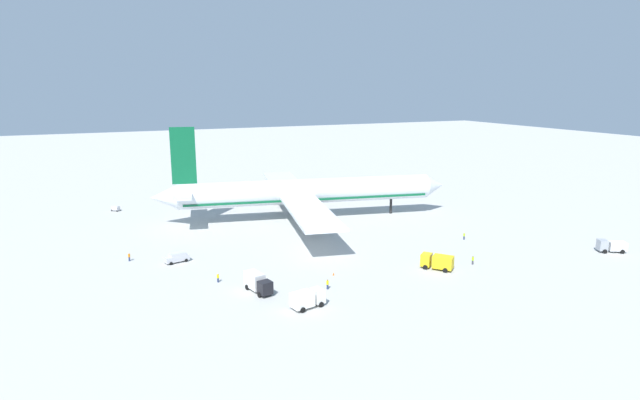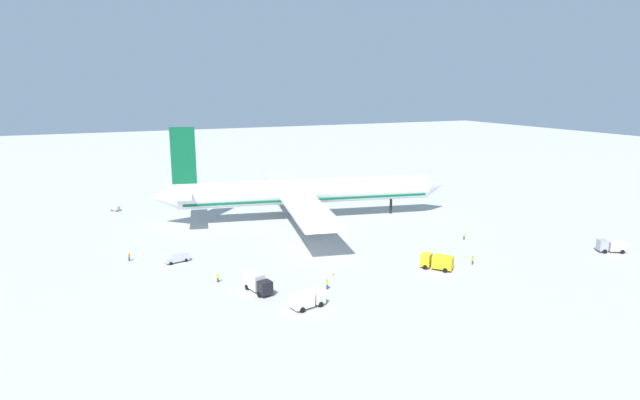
{
  "view_description": "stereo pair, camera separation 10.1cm",
  "coord_description": "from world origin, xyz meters",
  "px_view_note": "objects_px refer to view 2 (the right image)",
  "views": [
    {
      "loc": [
        -51.95,
        -123.06,
        34.44
      ],
      "look_at": [
        2.56,
        -2.08,
        5.09
      ],
      "focal_mm": 29.06,
      "sensor_mm": 36.0,
      "label": 1
    },
    {
      "loc": [
        -51.85,
        -123.1,
        34.44
      ],
      "look_at": [
        2.56,
        -2.08,
        5.09
      ],
      "focal_mm": 29.06,
      "sensor_mm": 36.0,
      "label": 2
    }
  ],
  "objects_px": {
    "service_truck_0": "(612,246)",
    "service_van": "(177,257)",
    "service_truck_3": "(307,298)",
    "service_truck_2": "(257,282)",
    "traffic_cone_1": "(367,180)",
    "ground_worker_4": "(464,236)",
    "airliner": "(303,192)",
    "baggage_cart_0": "(248,182)",
    "ground_worker_0": "(327,284)",
    "service_truck_1": "(437,261)",
    "baggage_cart_2": "(418,190)",
    "traffic_cone_0": "(333,274)",
    "baggage_cart_1": "(116,208)",
    "ground_worker_1": "(129,257)",
    "ground_worker_3": "(218,278)",
    "ground_worker_2": "(473,260)",
    "traffic_cone_2": "(200,193)"
  },
  "relations": [
    {
      "from": "service_truck_3",
      "to": "ground_worker_0",
      "type": "xyz_separation_m",
      "value": [
        6.13,
        5.53,
        -0.64
      ]
    },
    {
      "from": "ground_worker_0",
      "to": "baggage_cart_0",
      "type": "bearing_deg",
      "value": 81.27
    },
    {
      "from": "baggage_cart_1",
      "to": "ground_worker_3",
      "type": "bearing_deg",
      "value": -78.35
    },
    {
      "from": "airliner",
      "to": "ground_worker_0",
      "type": "height_order",
      "value": "airliner"
    },
    {
      "from": "ground_worker_0",
      "to": "ground_worker_1",
      "type": "distance_m",
      "value": 42.28
    },
    {
      "from": "ground_worker_4",
      "to": "ground_worker_2",
      "type": "bearing_deg",
      "value": -124.01
    },
    {
      "from": "ground_worker_4",
      "to": "traffic_cone_2",
      "type": "height_order",
      "value": "ground_worker_4"
    },
    {
      "from": "ground_worker_0",
      "to": "baggage_cart_1",
      "type": "bearing_deg",
      "value": 111.44
    },
    {
      "from": "ground_worker_0",
      "to": "traffic_cone_0",
      "type": "bearing_deg",
      "value": 55.53
    },
    {
      "from": "service_truck_0",
      "to": "service_van",
      "type": "height_order",
      "value": "service_truck_0"
    },
    {
      "from": "baggage_cart_2",
      "to": "traffic_cone_1",
      "type": "distance_m",
      "value": 26.88
    },
    {
      "from": "ground_worker_0",
      "to": "baggage_cart_2",
      "type": "bearing_deg",
      "value": 45.29
    },
    {
      "from": "service_truck_0",
      "to": "ground_worker_1",
      "type": "height_order",
      "value": "service_truck_0"
    },
    {
      "from": "ground_worker_1",
      "to": "service_van",
      "type": "bearing_deg",
      "value": -28.2
    },
    {
      "from": "airliner",
      "to": "service_truck_3",
      "type": "height_order",
      "value": "airliner"
    },
    {
      "from": "ground_worker_1",
      "to": "ground_worker_3",
      "type": "relative_size",
      "value": 1.01
    },
    {
      "from": "service_van",
      "to": "ground_worker_3",
      "type": "bearing_deg",
      "value": -70.8
    },
    {
      "from": "service_truck_3",
      "to": "traffic_cone_2",
      "type": "height_order",
      "value": "service_truck_3"
    },
    {
      "from": "service_truck_3",
      "to": "service_van",
      "type": "xyz_separation_m",
      "value": [
        -15.29,
        30.6,
        -0.52
      ]
    },
    {
      "from": "airliner",
      "to": "ground_worker_4",
      "type": "height_order",
      "value": "airliner"
    },
    {
      "from": "service_truck_3",
      "to": "ground_worker_3",
      "type": "xyz_separation_m",
      "value": [
        -10.4,
        16.53,
        -0.7
      ]
    },
    {
      "from": "service_truck_2",
      "to": "baggage_cart_2",
      "type": "distance_m",
      "value": 94.89
    },
    {
      "from": "airliner",
      "to": "ground_worker_3",
      "type": "bearing_deg",
      "value": -131.05
    },
    {
      "from": "service_truck_3",
      "to": "baggage_cart_0",
      "type": "relative_size",
      "value": 1.98
    },
    {
      "from": "service_truck_1",
      "to": "service_truck_3",
      "type": "xyz_separation_m",
      "value": [
        -29.59,
        -5.95,
        -0.04
      ]
    },
    {
      "from": "ground_worker_3",
      "to": "ground_worker_1",
      "type": "bearing_deg",
      "value": 125.93
    },
    {
      "from": "service_truck_1",
      "to": "baggage_cart_1",
      "type": "bearing_deg",
      "value": 125.12
    },
    {
      "from": "service_van",
      "to": "ground_worker_3",
      "type": "relative_size",
      "value": 2.99
    },
    {
      "from": "ground_worker_2",
      "to": "ground_worker_4",
      "type": "distance_m",
      "value": 17.21
    },
    {
      "from": "airliner",
      "to": "service_truck_1",
      "type": "height_order",
      "value": "airliner"
    },
    {
      "from": "service_truck_1",
      "to": "traffic_cone_0",
      "type": "bearing_deg",
      "value": 165.04
    },
    {
      "from": "service_truck_2",
      "to": "ground_worker_2",
      "type": "height_order",
      "value": "service_truck_2"
    },
    {
      "from": "service_truck_0",
      "to": "airliner",
      "type": "bearing_deg",
      "value": 132.35
    },
    {
      "from": "ground_worker_1",
      "to": "ground_worker_4",
      "type": "xyz_separation_m",
      "value": [
        71.12,
        -15.78,
        -0.01
      ]
    },
    {
      "from": "airliner",
      "to": "traffic_cone_1",
      "type": "bearing_deg",
      "value": 44.64
    },
    {
      "from": "ground_worker_0",
      "to": "traffic_cone_0",
      "type": "distance_m",
      "value": 6.89
    },
    {
      "from": "traffic_cone_1",
      "to": "baggage_cart_0",
      "type": "bearing_deg",
      "value": 166.11
    },
    {
      "from": "baggage_cart_0",
      "to": "ground_worker_0",
      "type": "height_order",
      "value": "ground_worker_0"
    },
    {
      "from": "ground_worker_2",
      "to": "ground_worker_4",
      "type": "xyz_separation_m",
      "value": [
        9.63,
        14.26,
        -0.05
      ]
    },
    {
      "from": "baggage_cart_0",
      "to": "traffic_cone_0",
      "type": "height_order",
      "value": "baggage_cart_0"
    },
    {
      "from": "airliner",
      "to": "traffic_cone_0",
      "type": "distance_m",
      "value": 43.41
    },
    {
      "from": "baggage_cart_1",
      "to": "ground_worker_2",
      "type": "bearing_deg",
      "value": -51.33
    },
    {
      "from": "service_truck_1",
      "to": "ground_worker_4",
      "type": "distance_m",
      "value": 22.19
    },
    {
      "from": "baggage_cart_0",
      "to": "traffic_cone_2",
      "type": "relative_size",
      "value": 5.39
    },
    {
      "from": "service_truck_3",
      "to": "ground_worker_2",
      "type": "height_order",
      "value": "service_truck_3"
    },
    {
      "from": "ground_worker_1",
      "to": "ground_worker_3",
      "type": "distance_m",
      "value": 23.1
    },
    {
      "from": "service_truck_0",
      "to": "service_truck_2",
      "type": "relative_size",
      "value": 0.88
    },
    {
      "from": "baggage_cart_0",
      "to": "traffic_cone_0",
      "type": "relative_size",
      "value": 5.39
    },
    {
      "from": "traffic_cone_1",
      "to": "ground_worker_4",
      "type": "bearing_deg",
      "value": -102.72
    },
    {
      "from": "service_truck_1",
      "to": "traffic_cone_0",
      "type": "height_order",
      "value": "service_truck_1"
    }
  ]
}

